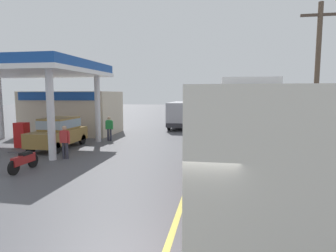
{
  "coord_description": "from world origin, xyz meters",
  "views": [
    {
      "loc": [
        1.01,
        -4.08,
        3.22
      ],
      "look_at": [
        -1.5,
        10.0,
        1.6
      ],
      "focal_mm": 30.38,
      "sensor_mm": 36.0,
      "label": 1
    }
  ],
  "objects_px": {
    "pedestrian_near_pump": "(109,127)",
    "pedestrian_by_shop": "(65,140)",
    "car_at_pump": "(59,131)",
    "motorcycle_parked_forecourt": "(24,161)",
    "coach_bus_main": "(248,145)",
    "minibus_opposing_lane": "(182,112)"
  },
  "relations": [
    {
      "from": "pedestrian_near_pump",
      "to": "pedestrian_by_shop",
      "type": "distance_m",
      "value": 5.66
    },
    {
      "from": "car_at_pump",
      "to": "motorcycle_parked_forecourt",
      "type": "distance_m",
      "value": 5.13
    },
    {
      "from": "coach_bus_main",
      "to": "motorcycle_parked_forecourt",
      "type": "distance_m",
      "value": 9.15
    },
    {
      "from": "coach_bus_main",
      "to": "car_at_pump",
      "type": "distance_m",
      "value": 12.29
    },
    {
      "from": "minibus_opposing_lane",
      "to": "coach_bus_main",
      "type": "bearing_deg",
      "value": -76.7
    },
    {
      "from": "minibus_opposing_lane",
      "to": "pedestrian_near_pump",
      "type": "relative_size",
      "value": 3.69
    },
    {
      "from": "car_at_pump",
      "to": "pedestrian_near_pump",
      "type": "height_order",
      "value": "car_at_pump"
    },
    {
      "from": "motorcycle_parked_forecourt",
      "to": "pedestrian_by_shop",
      "type": "xyz_separation_m",
      "value": [
        0.51,
        2.39,
        0.49
      ]
    },
    {
      "from": "car_at_pump",
      "to": "pedestrian_by_shop",
      "type": "distance_m",
      "value": 3.13
    },
    {
      "from": "motorcycle_parked_forecourt",
      "to": "car_at_pump",
      "type": "bearing_deg",
      "value": 105.19
    },
    {
      "from": "coach_bus_main",
      "to": "pedestrian_near_pump",
      "type": "relative_size",
      "value": 6.65
    },
    {
      "from": "minibus_opposing_lane",
      "to": "pedestrian_near_pump",
      "type": "distance_m",
      "value": 9.17
    },
    {
      "from": "car_at_pump",
      "to": "coach_bus_main",
      "type": "bearing_deg",
      "value": -33.84
    },
    {
      "from": "minibus_opposing_lane",
      "to": "motorcycle_parked_forecourt",
      "type": "distance_m",
      "value": 16.95
    },
    {
      "from": "minibus_opposing_lane",
      "to": "motorcycle_parked_forecourt",
      "type": "bearing_deg",
      "value": -105.6
    },
    {
      "from": "motorcycle_parked_forecourt",
      "to": "coach_bus_main",
      "type": "bearing_deg",
      "value": -12.23
    },
    {
      "from": "car_at_pump",
      "to": "pedestrian_near_pump",
      "type": "xyz_separation_m",
      "value": [
        1.91,
        3.13,
        -0.08
      ]
    },
    {
      "from": "car_at_pump",
      "to": "pedestrian_by_shop",
      "type": "relative_size",
      "value": 2.53
    },
    {
      "from": "motorcycle_parked_forecourt",
      "to": "pedestrian_by_shop",
      "type": "relative_size",
      "value": 1.08
    },
    {
      "from": "minibus_opposing_lane",
      "to": "pedestrian_by_shop",
      "type": "bearing_deg",
      "value": -106.21
    },
    {
      "from": "coach_bus_main",
      "to": "motorcycle_parked_forecourt",
      "type": "bearing_deg",
      "value": 167.77
    },
    {
      "from": "minibus_opposing_lane",
      "to": "car_at_pump",
      "type": "bearing_deg",
      "value": -117.34
    }
  ]
}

